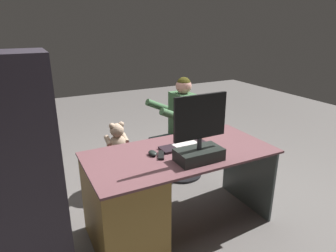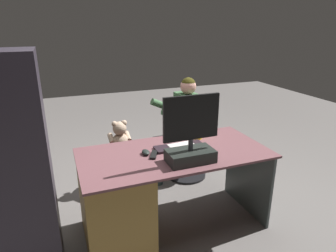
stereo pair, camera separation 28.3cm
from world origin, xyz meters
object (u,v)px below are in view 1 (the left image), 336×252
at_px(office_chair_teddy, 119,168).
at_px(visitor_chair, 182,156).
at_px(monitor, 199,141).
at_px(cup, 199,132).
at_px(person, 176,122).
at_px(desk, 134,200).
at_px(teddy_bear, 117,139).
at_px(tv_remote, 161,155).
at_px(computer_mouse, 153,153).
at_px(keyboard, 184,146).

height_order(office_chair_teddy, visitor_chair, same).
height_order(monitor, cup, monitor).
height_order(office_chair_teddy, person, person).
bearing_deg(desk, visitor_chair, -138.58).
height_order(teddy_bear, person, person).
distance_m(desk, teddy_bear, 0.88).
xyz_separation_m(cup, visitor_chair, (-0.17, -0.59, -0.52)).
relative_size(cup, tv_remote, 0.62).
distance_m(computer_mouse, cup, 0.56).
relative_size(keyboard, tv_remote, 2.80).
distance_m(teddy_bear, visitor_chair, 0.83).
xyz_separation_m(office_chair_teddy, visitor_chair, (-0.75, 0.04, -0.01)).
bearing_deg(desk, person, -135.66).
bearing_deg(desk, computer_mouse, -167.18).
bearing_deg(teddy_bear, visitor_chair, 176.44).
height_order(keyboard, visitor_chair, keyboard).
bearing_deg(desk, monitor, 156.65).
xyz_separation_m(monitor, tv_remote, (0.22, -0.20, -0.15)).
bearing_deg(keyboard, person, -114.24).
bearing_deg(teddy_bear, computer_mouse, 92.95).
height_order(teddy_bear, visitor_chair, teddy_bear).
relative_size(monitor, visitor_chair, 1.14).
relative_size(desk, person, 1.32).
relative_size(tv_remote, visitor_chair, 0.33).
bearing_deg(desk, keyboard, -172.02).
height_order(computer_mouse, cup, cup).
bearing_deg(desk, cup, -164.39).
bearing_deg(teddy_bear, monitor, 106.97).
bearing_deg(teddy_bear, desk, 80.18).
relative_size(office_chair_teddy, person, 0.38).
height_order(tv_remote, teddy_bear, teddy_bear).
xyz_separation_m(desk, monitor, (-0.46, 0.20, 0.49)).
xyz_separation_m(computer_mouse, cup, (-0.54, -0.16, 0.03)).
xyz_separation_m(desk, visitor_chair, (-0.90, -0.79, -0.14)).
distance_m(keyboard, person, 0.80).
bearing_deg(teddy_bear, keyboard, 113.92).
bearing_deg(monitor, computer_mouse, -41.23).
xyz_separation_m(monitor, office_chair_teddy, (0.32, -1.03, -0.62)).
relative_size(cup, visitor_chair, 0.21).
height_order(monitor, tv_remote, monitor).
relative_size(monitor, computer_mouse, 5.35).
height_order(cup, tv_remote, cup).
distance_m(desk, person, 1.18).
bearing_deg(person, tv_remote, 54.26).
xyz_separation_m(tv_remote, visitor_chair, (-0.66, -0.80, -0.48)).
bearing_deg(tv_remote, cup, -130.72).
xyz_separation_m(teddy_bear, person, (-0.67, 0.04, 0.09)).
height_order(desk, cup, cup).
distance_m(cup, teddy_bear, 0.88).
distance_m(monitor, visitor_chair, 1.26).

